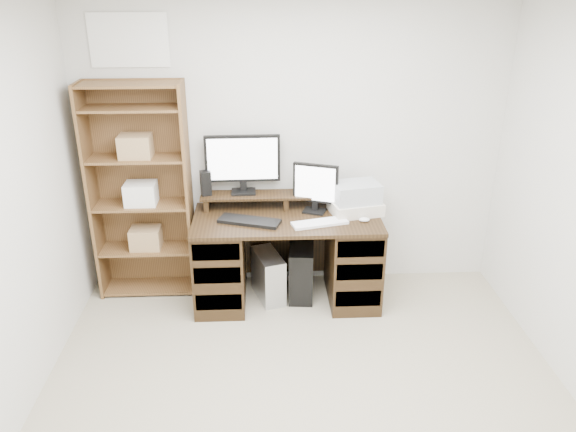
{
  "coord_description": "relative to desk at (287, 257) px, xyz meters",
  "views": [
    {
      "loc": [
        -0.25,
        -2.47,
        2.55
      ],
      "look_at": [
        -0.06,
        1.43,
        0.85
      ],
      "focal_mm": 35.0,
      "sensor_mm": 36.0,
      "label": 1
    }
  ],
  "objects": [
    {
      "name": "room",
      "position": [
        0.06,
        -1.64,
        0.86
      ],
      "size": [
        3.54,
        4.04,
        2.54
      ],
      "color": "tan",
      "rests_on": "ground"
    },
    {
      "name": "desk",
      "position": [
        0.0,
        0.0,
        0.0
      ],
      "size": [
        1.5,
        0.7,
        0.75
      ],
      "color": "black",
      "rests_on": "ground"
    },
    {
      "name": "riser_shelf",
      "position": [
        -0.0,
        0.21,
        0.45
      ],
      "size": [
        1.4,
        0.22,
        0.12
      ],
      "color": "black",
      "rests_on": "desk"
    },
    {
      "name": "monitor_wide",
      "position": [
        -0.35,
        0.26,
        0.75
      ],
      "size": [
        0.61,
        0.16,
        0.48
      ],
      "rotation": [
        0.0,
        0.0,
        0.02
      ],
      "color": "black",
      "rests_on": "riser_shelf"
    },
    {
      "name": "monitor_small",
      "position": [
        0.24,
        0.11,
        0.58
      ],
      "size": [
        0.36,
        0.19,
        0.4
      ],
      "rotation": [
        0.0,
        0.0,
        -0.35
      ],
      "color": "black",
      "rests_on": "desk"
    },
    {
      "name": "speaker",
      "position": [
        -0.65,
        0.21,
        0.58
      ],
      "size": [
        0.1,
        0.1,
        0.2
      ],
      "primitive_type": "cube",
      "rotation": [
        0.0,
        0.0,
        0.26
      ],
      "color": "black",
      "rests_on": "riser_shelf"
    },
    {
      "name": "keyboard_black",
      "position": [
        -0.3,
        -0.1,
        0.37
      ],
      "size": [
        0.51,
        0.31,
        0.03
      ],
      "primitive_type": "cube",
      "rotation": [
        0.0,
        0.0,
        -0.33
      ],
      "color": "black",
      "rests_on": "desk"
    },
    {
      "name": "keyboard_white",
      "position": [
        0.25,
        -0.15,
        0.37
      ],
      "size": [
        0.46,
        0.24,
        0.02
      ],
      "primitive_type": "cube",
      "rotation": [
        0.0,
        0.0,
        0.25
      ],
      "color": "white",
      "rests_on": "desk"
    },
    {
      "name": "mouse",
      "position": [
        0.61,
        -0.12,
        0.38
      ],
      "size": [
        0.09,
        0.06,
        0.03
      ],
      "primitive_type": "ellipsoid",
      "rotation": [
        0.0,
        0.0,
        -0.07
      ],
      "color": "silver",
      "rests_on": "desk"
    },
    {
      "name": "printer",
      "position": [
        0.56,
        0.06,
        0.41
      ],
      "size": [
        0.45,
        0.37,
        0.1
      ],
      "primitive_type": "cube",
      "rotation": [
        0.0,
        0.0,
        0.21
      ],
      "color": "beige",
      "rests_on": "desk"
    },
    {
      "name": "basket",
      "position": [
        0.56,
        0.06,
        0.54
      ],
      "size": [
        0.41,
        0.32,
        0.15
      ],
      "primitive_type": "cube",
      "rotation": [
        0.0,
        0.0,
        0.2
      ],
      "color": "#A5ABB0",
      "rests_on": "printer"
    },
    {
      "name": "tower_silver",
      "position": [
        -0.16,
        0.02,
        -0.19
      ],
      "size": [
        0.29,
        0.44,
        0.41
      ],
      "primitive_type": "cube",
      "rotation": [
        0.0,
        0.0,
        0.3
      ],
      "color": "#B1B4B8",
      "rests_on": "ground"
    },
    {
      "name": "tower_black",
      "position": [
        0.13,
        0.07,
        -0.16
      ],
      "size": [
        0.24,
        0.48,
        0.46
      ],
      "rotation": [
        0.0,
        0.0,
        -0.09
      ],
      "color": "black",
      "rests_on": "ground"
    },
    {
      "name": "bookshelf",
      "position": [
        -1.18,
        0.21,
        0.53
      ],
      "size": [
        0.8,
        0.3,
        1.8
      ],
      "color": "brown",
      "rests_on": "ground"
    }
  ]
}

